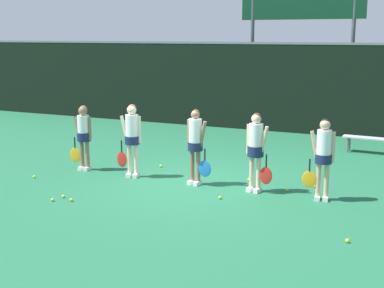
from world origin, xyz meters
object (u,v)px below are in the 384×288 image
at_px(player_0, 84,132).
at_px(tennis_ball_4, 52,200).
at_px(tennis_ball_5, 249,180).
at_px(tennis_ball_9, 71,200).
at_px(tennis_ball_6, 124,156).
at_px(player_2, 196,141).
at_px(scoreboard, 302,14).
at_px(tennis_ball_2, 63,196).
at_px(tennis_ball_3, 347,241).
at_px(tennis_ball_11, 220,198).
at_px(tennis_ball_0, 34,177).
at_px(tennis_ball_8, 314,186).
at_px(player_1, 132,134).
at_px(tennis_ball_10, 287,190).
at_px(player_4, 323,152).
at_px(bench_courtside, 377,140).
at_px(player_3, 256,146).

distance_m(player_0, tennis_ball_4, 2.83).
height_order(tennis_ball_4, tennis_ball_5, tennis_ball_5).
distance_m(tennis_ball_4, tennis_ball_9, 0.39).
bearing_deg(tennis_ball_6, player_2, -29.92).
distance_m(scoreboard, tennis_ball_2, 11.48).
relative_size(tennis_ball_2, tennis_ball_3, 0.99).
xyz_separation_m(tennis_ball_3, tennis_ball_11, (-2.82, 1.36, 0.00)).
distance_m(tennis_ball_0, tennis_ball_8, 6.65).
distance_m(tennis_ball_2, tennis_ball_5, 4.30).
distance_m(player_0, tennis_ball_3, 7.33).
relative_size(player_1, tennis_ball_10, 25.61).
relative_size(tennis_ball_6, tennis_ball_9, 0.99).
xyz_separation_m(tennis_ball_9, tennis_ball_11, (2.76, 1.44, 0.00)).
height_order(player_2, player_4, player_2).
xyz_separation_m(player_1, tennis_ball_10, (3.76, 0.35, -1.03)).
distance_m(player_2, tennis_ball_5, 1.63).
bearing_deg(player_1, player_0, 167.10).
distance_m(bench_courtside, tennis_ball_2, 9.16).
height_order(player_1, tennis_ball_2, player_1).
relative_size(player_1, tennis_ball_5, 25.97).
xyz_separation_m(tennis_ball_0, tennis_ball_2, (1.65, -1.01, 0.00)).
relative_size(tennis_ball_5, tennis_ball_10, 0.99).
relative_size(bench_courtside, player_4, 1.13).
height_order(player_2, tennis_ball_10, player_2).
xyz_separation_m(player_3, tennis_ball_4, (-3.61, -2.45, -1.00)).
relative_size(bench_courtside, player_1, 1.10).
relative_size(bench_courtside, tennis_ball_9, 29.80).
xyz_separation_m(player_1, tennis_ball_4, (-0.50, -2.41, -1.03)).
height_order(player_2, tennis_ball_5, player_2).
bearing_deg(player_1, tennis_ball_3, -31.61).
bearing_deg(tennis_ball_4, tennis_ball_6, 101.19).
bearing_deg(tennis_ball_10, tennis_ball_6, 164.64).
height_order(player_2, tennis_ball_6, player_2).
bearing_deg(bench_courtside, tennis_ball_2, -124.34).
bearing_deg(tennis_ball_8, tennis_ball_5, -176.58).
xyz_separation_m(tennis_ball_4, tennis_ball_10, (4.26, 2.76, 0.00)).
height_order(player_1, player_3, player_1).
bearing_deg(tennis_ball_8, tennis_ball_0, -162.50).
bearing_deg(player_1, scoreboard, 66.36).
bearing_deg(tennis_ball_2, tennis_ball_11, 23.19).
xyz_separation_m(player_0, tennis_ball_0, (-0.63, -1.19, -0.95)).
bearing_deg(tennis_ball_8, tennis_ball_10, -132.03).
bearing_deg(tennis_ball_9, tennis_ball_8, 35.53).
distance_m(player_4, tennis_ball_0, 6.84).
height_order(tennis_ball_2, tennis_ball_3, same).
xyz_separation_m(scoreboard, tennis_ball_4, (-2.54, -10.72, -4.08)).
xyz_separation_m(bench_courtside, tennis_ball_10, (-1.38, -4.78, -0.37)).
xyz_separation_m(tennis_ball_0, tennis_ball_6, (0.78, 2.86, -0.00)).
relative_size(tennis_ball_8, tennis_ball_9, 1.08).
relative_size(scoreboard, player_2, 2.95).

